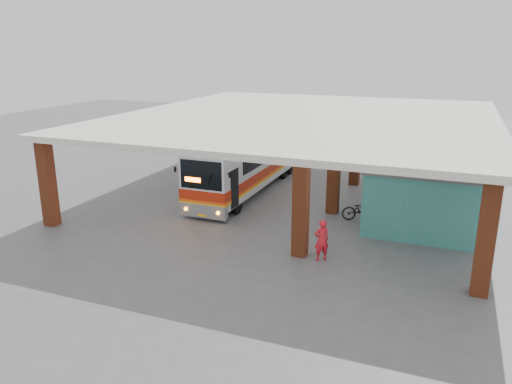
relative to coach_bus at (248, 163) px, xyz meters
The scene contains 8 objects.
ground 6.12m from the coach_bus, 61.67° to the right, with size 90.00×90.00×0.00m, color #515154.
brick_columns 4.23m from the coach_bus, ahead, with size 20.10×21.60×4.35m.
canopy_roof 4.48m from the coach_bus, 22.31° to the left, with size 21.00×23.00×0.30m, color silver.
shop_building 10.34m from the coach_bus, ahead, with size 5.20×8.20×3.11m.
coach_bus is the anchor object (origin of this frame).
motorcycle 8.06m from the coach_bus, 20.24° to the right, with size 0.74×2.12×1.11m, color black.
pedestrian 10.78m from the coach_bus, 51.00° to the right, with size 0.64×0.42×1.76m, color red.
red_chair 8.22m from the coach_bus, 19.68° to the left, with size 0.53×0.53×0.78m.
Camera 1 is at (8.51, -21.95, 8.64)m, focal length 35.00 mm.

